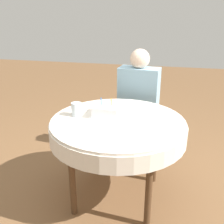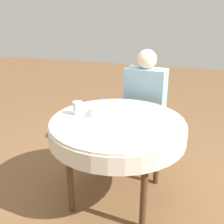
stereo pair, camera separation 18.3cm
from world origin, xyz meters
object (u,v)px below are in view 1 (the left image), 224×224
object	(u,v)px
chair	(139,110)
drinking_glass	(76,109)
birthday_cake	(107,110)
person	(138,94)

from	to	relation	value
chair	drinking_glass	size ratio (longest dim) A/B	8.45
birthday_cake	drinking_glass	bearing A→B (deg)	-167.12
chair	birthday_cake	size ratio (longest dim) A/B	4.52
birthday_cake	drinking_glass	xyz separation A→B (m)	(-0.24, -0.06, 0.01)
drinking_glass	chair	bearing A→B (deg)	63.78
person	chair	bearing A→B (deg)	90.00
person	birthday_cake	world-z (taller)	person
chair	drinking_glass	world-z (taller)	chair
person	drinking_glass	xyz separation A→B (m)	(-0.40, -0.75, 0.07)
drinking_glass	person	bearing A→B (deg)	61.73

